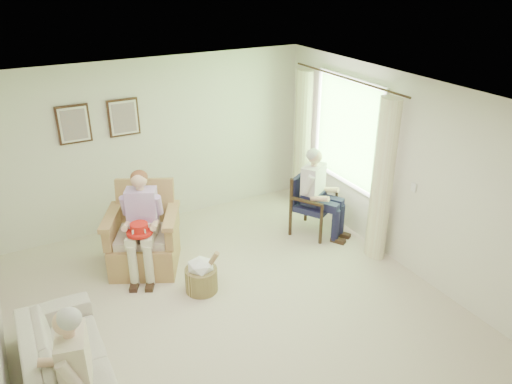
{
  "coord_description": "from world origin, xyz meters",
  "views": [
    {
      "loc": [
        -2.08,
        -4.39,
        3.87
      ],
      "look_at": [
        0.77,
        0.92,
        1.05
      ],
      "focal_mm": 35.0,
      "sensor_mm": 36.0,
      "label": 1
    }
  ],
  "objects_px": {
    "red_hat": "(139,230)",
    "wood_armchair": "(311,200)",
    "hatbox": "(201,275)",
    "sofa": "(68,365)",
    "person_dark": "(317,188)",
    "person_sofa": "(71,368)",
    "wicker_armchair": "(144,242)",
    "person_wicker": "(144,216)"
  },
  "relations": [
    {
      "from": "wicker_armchair",
      "to": "sofa",
      "type": "xyz_separation_m",
      "value": [
        -1.3,
        -1.8,
        -0.08
      ]
    },
    {
      "from": "wicker_armchair",
      "to": "wood_armchair",
      "type": "relative_size",
      "value": 1.26
    },
    {
      "from": "wood_armchair",
      "to": "person_dark",
      "type": "bearing_deg",
      "value": -120.72
    },
    {
      "from": "person_sofa",
      "to": "sofa",
      "type": "bearing_deg",
      "value": -167.53
    },
    {
      "from": "person_wicker",
      "to": "person_dark",
      "type": "height_order",
      "value": "person_wicker"
    },
    {
      "from": "wicker_armchair",
      "to": "hatbox",
      "type": "xyz_separation_m",
      "value": [
        0.46,
        -0.92,
        -0.13
      ]
    },
    {
      "from": "person_dark",
      "to": "person_sofa",
      "type": "distance_m",
      "value": 4.33
    },
    {
      "from": "red_hat",
      "to": "hatbox",
      "type": "bearing_deg",
      "value": -45.72
    },
    {
      "from": "person_dark",
      "to": "red_hat",
      "type": "bearing_deg",
      "value": 147.96
    },
    {
      "from": "wicker_armchair",
      "to": "red_hat",
      "type": "bearing_deg",
      "value": -83.26
    },
    {
      "from": "wood_armchair",
      "to": "person_sofa",
      "type": "bearing_deg",
      "value": 177.57
    },
    {
      "from": "sofa",
      "to": "red_hat",
      "type": "bearing_deg",
      "value": -38.73
    },
    {
      "from": "person_sofa",
      "to": "red_hat",
      "type": "bearing_deg",
      "value": 161.81
    },
    {
      "from": "wicker_armchair",
      "to": "sofa",
      "type": "relative_size",
      "value": 0.58
    },
    {
      "from": "hatbox",
      "to": "person_dark",
      "type": "bearing_deg",
      "value": 14.07
    },
    {
      "from": "person_sofa",
      "to": "hatbox",
      "type": "relative_size",
      "value": 2.05
    },
    {
      "from": "wood_armchair",
      "to": "sofa",
      "type": "distance_m",
      "value": 4.19
    },
    {
      "from": "wood_armchair",
      "to": "person_wicker",
      "type": "bearing_deg",
      "value": 147.41
    },
    {
      "from": "wicker_armchair",
      "to": "wood_armchair",
      "type": "distance_m",
      "value": 2.59
    },
    {
      "from": "wicker_armchair",
      "to": "hatbox",
      "type": "relative_size",
      "value": 1.89
    },
    {
      "from": "wicker_armchair",
      "to": "person_dark",
      "type": "relative_size",
      "value": 0.86
    },
    {
      "from": "wood_armchair",
      "to": "sofa",
      "type": "bearing_deg",
      "value": 171.28
    },
    {
      "from": "person_wicker",
      "to": "red_hat",
      "type": "xyz_separation_m",
      "value": [
        -0.11,
        -0.17,
        -0.08
      ]
    },
    {
      "from": "person_wicker",
      "to": "wood_armchair",
      "type": "bearing_deg",
      "value": 24.16
    },
    {
      "from": "person_sofa",
      "to": "red_hat",
      "type": "distance_m",
      "value": 2.32
    },
    {
      "from": "person_wicker",
      "to": "red_hat",
      "type": "height_order",
      "value": "person_wicker"
    },
    {
      "from": "wicker_armchair",
      "to": "person_sofa",
      "type": "relative_size",
      "value": 0.92
    },
    {
      "from": "sofa",
      "to": "wicker_armchair",
      "type": "bearing_deg",
      "value": -35.76
    },
    {
      "from": "wood_armchair",
      "to": "red_hat",
      "type": "height_order",
      "value": "wood_armchair"
    },
    {
      "from": "wood_armchair",
      "to": "wicker_armchair",
      "type": "bearing_deg",
      "value": 144.06
    },
    {
      "from": "sofa",
      "to": "person_wicker",
      "type": "height_order",
      "value": "person_wicker"
    },
    {
      "from": "red_hat",
      "to": "wicker_armchair",
      "type": "bearing_deg",
      "value": 70.71
    },
    {
      "from": "person_sofa",
      "to": "red_hat",
      "type": "xyz_separation_m",
      "value": [
        1.18,
        2.0,
        0.05
      ]
    },
    {
      "from": "sofa",
      "to": "person_dark",
      "type": "distance_m",
      "value": 4.15
    },
    {
      "from": "sofa",
      "to": "red_hat",
      "type": "distance_m",
      "value": 1.95
    },
    {
      "from": "wood_armchair",
      "to": "person_wicker",
      "type": "distance_m",
      "value": 2.6
    },
    {
      "from": "wicker_armchair",
      "to": "person_sofa",
      "type": "bearing_deg",
      "value": -93.17
    },
    {
      "from": "hatbox",
      "to": "wood_armchair",
      "type": "bearing_deg",
      "value": 17.89
    },
    {
      "from": "person_wicker",
      "to": "red_hat",
      "type": "bearing_deg",
      "value": -97.12
    },
    {
      "from": "red_hat",
      "to": "wood_armchair",
      "type": "bearing_deg",
      "value": 1.92
    },
    {
      "from": "wood_armchair",
      "to": "red_hat",
      "type": "bearing_deg",
      "value": 151.2
    },
    {
      "from": "wood_armchair",
      "to": "person_wicker",
      "type": "height_order",
      "value": "person_wicker"
    }
  ]
}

